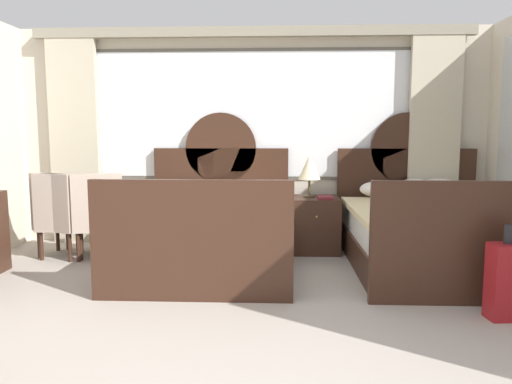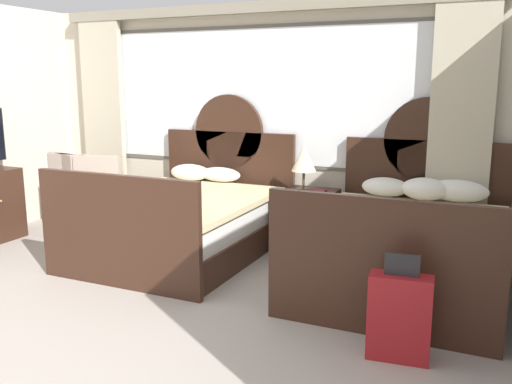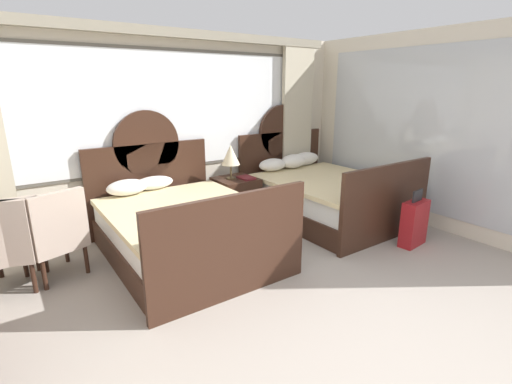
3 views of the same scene
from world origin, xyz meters
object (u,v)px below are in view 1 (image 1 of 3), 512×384
at_px(bed_near_mirror, 430,233).
at_px(armchair_by_window_right, 64,214).
at_px(bed_near_window, 210,232).
at_px(armchair_by_window_left, 98,214).
at_px(nightstand_between_beds, 314,224).
at_px(book_on_nightstand, 325,197).
at_px(armchair_by_window_centre, 62,214).
at_px(table_lamp_on_nightstand, 309,168).

relative_size(bed_near_mirror, armchair_by_window_right, 2.31).
bearing_deg(bed_near_window, bed_near_mirror, 0.34).
bearing_deg(armchair_by_window_left, nightstand_between_beds, 9.45).
xyz_separation_m(bed_near_mirror, nightstand_between_beds, (-1.15, 0.65, -0.04)).
height_order(book_on_nightstand, armchair_by_window_centre, armchair_by_window_centre).
distance_m(bed_near_window, armchair_by_window_right, 1.70).
bearing_deg(book_on_nightstand, armchair_by_window_centre, -174.38).
height_order(table_lamp_on_nightstand, armchair_by_window_right, table_lamp_on_nightstand).
bearing_deg(table_lamp_on_nightstand, armchair_by_window_left, -169.81).
distance_m(nightstand_between_beds, armchair_by_window_centre, 2.90).
relative_size(nightstand_between_beds, table_lamp_on_nightstand, 1.29).
distance_m(nightstand_between_beds, book_on_nightstand, 0.37).
relative_size(bed_near_mirror, table_lamp_on_nightstand, 4.43).
xyz_separation_m(bed_near_window, table_lamp_on_nightstand, (1.09, 0.68, 0.63)).
xyz_separation_m(table_lamp_on_nightstand, armchair_by_window_left, (-2.38, -0.43, -0.50)).
height_order(book_on_nightstand, armchair_by_window_right, armchair_by_window_right).
bearing_deg(armchair_by_window_right, armchair_by_window_left, 0.60).
distance_m(bed_near_window, bed_near_mirror, 2.31).
distance_m(book_on_nightstand, armchair_by_window_centre, 3.00).
relative_size(bed_near_window, book_on_nightstand, 8.54).
bearing_deg(bed_near_mirror, armchair_by_window_right, 176.62).
height_order(nightstand_between_beds, armchair_by_window_centre, armchair_by_window_centre).
bearing_deg(bed_near_window, book_on_nightstand, 23.33).
height_order(bed_near_window, armchair_by_window_right, bed_near_window).
bearing_deg(armchair_by_window_centre, armchair_by_window_right, -8.59).
distance_m(bed_near_window, armchair_by_window_left, 1.32).
xyz_separation_m(bed_near_mirror, table_lamp_on_nightstand, (-1.22, 0.67, 0.63)).
bearing_deg(nightstand_between_beds, armchair_by_window_right, -171.74).
height_order(bed_near_mirror, armchair_by_window_right, bed_near_mirror).
xyz_separation_m(bed_near_window, bed_near_mirror, (2.31, 0.01, 0.01)).
xyz_separation_m(table_lamp_on_nightstand, armchair_by_window_right, (-2.77, -0.43, -0.50)).
relative_size(bed_near_window, armchair_by_window_left, 2.31).
bearing_deg(armchair_by_window_right, bed_near_window, -8.45).
bearing_deg(armchair_by_window_right, book_on_nightstand, 5.77).
bearing_deg(bed_near_mirror, table_lamp_on_nightstand, 151.28).
height_order(armchair_by_window_centre, armchair_by_window_right, same).
xyz_separation_m(book_on_nightstand, armchair_by_window_centre, (-2.98, -0.29, -0.16)).
height_order(bed_near_mirror, armchair_by_window_left, bed_near_mirror).
distance_m(armchair_by_window_left, armchair_by_window_centre, 0.42).
bearing_deg(armchair_by_window_centre, table_lamp_on_nightstand, 8.69).
bearing_deg(bed_near_window, armchair_by_window_centre, 171.55).
distance_m(bed_near_window, nightstand_between_beds, 1.33).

